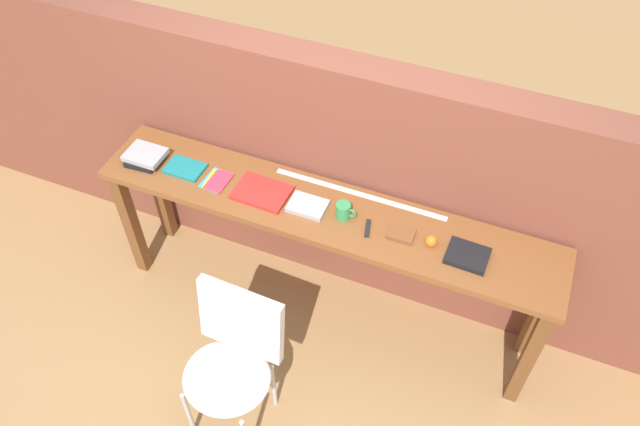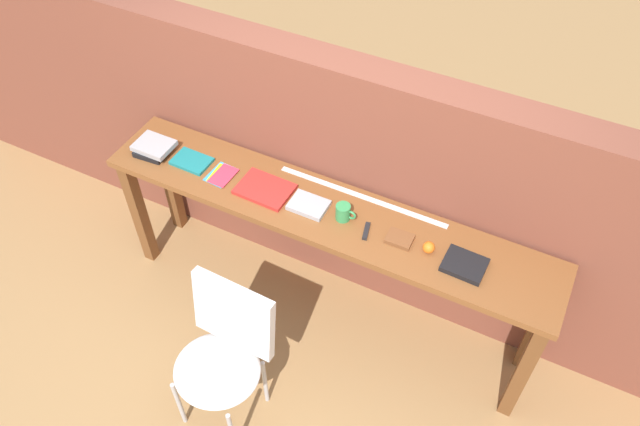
# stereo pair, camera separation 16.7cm
# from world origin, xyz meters

# --- Properties ---
(ground_plane) EXTENTS (40.00, 40.00, 0.00)m
(ground_plane) POSITION_xyz_m (0.00, 0.00, 0.00)
(ground_plane) COLOR #9E7547
(brick_wall_back) EXTENTS (6.00, 0.20, 1.56)m
(brick_wall_back) POSITION_xyz_m (0.00, 0.64, 0.78)
(brick_wall_back) COLOR brown
(brick_wall_back) RESTS_ON ground
(sideboard) EXTENTS (2.50, 0.44, 0.88)m
(sideboard) POSITION_xyz_m (0.00, 0.30, 0.74)
(sideboard) COLOR brown
(sideboard) RESTS_ON ground
(chair_white_moulded) EXTENTS (0.45, 0.47, 0.89)m
(chair_white_moulded) POSITION_xyz_m (-0.16, -0.48, 0.53)
(chair_white_moulded) COLOR silver
(chair_white_moulded) RESTS_ON ground
(book_stack_leftmost) EXTENTS (0.21, 0.18, 0.06)m
(book_stack_leftmost) POSITION_xyz_m (-1.05, 0.26, 0.91)
(book_stack_leftmost) COLOR black
(book_stack_leftmost) RESTS_ON sideboard
(magazine_cycling) EXTENTS (0.21, 0.15, 0.02)m
(magazine_cycling) POSITION_xyz_m (-0.81, 0.29, 0.89)
(magazine_cycling) COLOR #19757A
(magazine_cycling) RESTS_ON sideboard
(pamphlet_pile_colourful) EXTENTS (0.14, 0.17, 0.01)m
(pamphlet_pile_colourful) POSITION_xyz_m (-0.61, 0.27, 0.88)
(pamphlet_pile_colourful) COLOR #3399D8
(pamphlet_pile_colourful) RESTS_ON sideboard
(book_open_centre) EXTENTS (0.29, 0.22, 0.02)m
(book_open_centre) POSITION_xyz_m (-0.34, 0.28, 0.89)
(book_open_centre) COLOR red
(book_open_centre) RESTS_ON sideboard
(book_grey_hardcover) EXTENTS (0.20, 0.14, 0.03)m
(book_grey_hardcover) POSITION_xyz_m (-0.08, 0.28, 0.89)
(book_grey_hardcover) COLOR #9E9EA3
(book_grey_hardcover) RESTS_ON sideboard
(mug) EXTENTS (0.11, 0.08, 0.09)m
(mug) POSITION_xyz_m (0.11, 0.29, 0.92)
(mug) COLOR #338C4C
(mug) RESTS_ON sideboard
(multitool_folded) EXTENTS (0.05, 0.11, 0.02)m
(multitool_folded) POSITION_xyz_m (0.26, 0.25, 0.89)
(multitool_folded) COLOR black
(multitool_folded) RESTS_ON sideboard
(leather_journal_brown) EXTENTS (0.13, 0.10, 0.02)m
(leather_journal_brown) POSITION_xyz_m (0.42, 0.28, 0.89)
(leather_journal_brown) COLOR brown
(leather_journal_brown) RESTS_ON sideboard
(sports_ball_small) EXTENTS (0.06, 0.06, 0.06)m
(sports_ball_small) POSITION_xyz_m (0.58, 0.28, 0.91)
(sports_ball_small) COLOR orange
(sports_ball_small) RESTS_ON sideboard
(book_repair_rightmost) EXTENTS (0.20, 0.17, 0.03)m
(book_repair_rightmost) POSITION_xyz_m (0.76, 0.27, 0.89)
(book_repair_rightmost) COLOR black
(book_repair_rightmost) RESTS_ON sideboard
(ruler_metal_back_edge) EXTENTS (0.95, 0.03, 0.00)m
(ruler_metal_back_edge) POSITION_xyz_m (0.14, 0.47, 0.88)
(ruler_metal_back_edge) COLOR silver
(ruler_metal_back_edge) RESTS_ON sideboard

